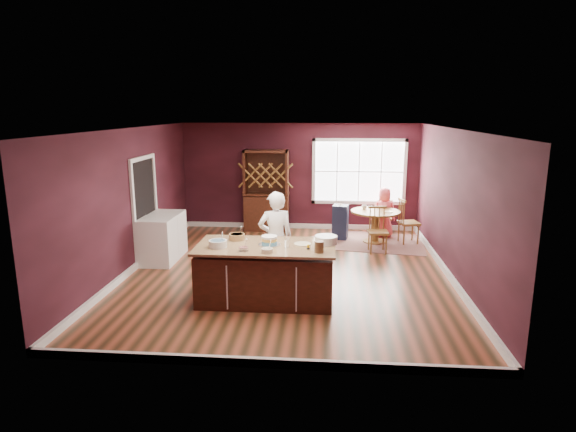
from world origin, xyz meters
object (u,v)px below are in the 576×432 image
object	(u,v)px
seated_woman	(384,212)
washer	(157,241)
hutch	(266,191)
dining_table	(375,220)
toddler	(343,205)
kitchen_island	(266,274)
baker	(275,239)
high_chair	(340,221)
chair_north	(383,216)
dryer	(168,234)
chair_south	(378,230)
layer_cake	(269,240)
chair_east	(409,221)

from	to	relation	value
seated_woman	washer	world-z (taller)	seated_woman
hutch	dining_table	bearing A→B (deg)	-19.76
toddler	hutch	xyz separation A→B (m)	(-1.91, 0.60, 0.21)
kitchen_island	seated_woman	size ratio (longest dim) A/B	1.83
baker	seated_woman	size ratio (longest dim) A/B	1.38
high_chair	washer	distance (m)	4.29
dining_table	toddler	bearing A→B (deg)	154.98
dining_table	toddler	world-z (taller)	toddler
toddler	washer	bearing A→B (deg)	-147.89
chair_north	toddler	distance (m)	1.16
seated_woman	high_chair	xyz separation A→B (m)	(-1.05, -0.29, -0.18)
dining_table	dryer	bearing A→B (deg)	-163.25
toddler	washer	size ratio (longest dim) A/B	0.28
dining_table	dryer	distance (m)	4.67
toddler	kitchen_island	bearing A→B (deg)	-108.52
baker	toddler	distance (m)	3.51
washer	dryer	bearing A→B (deg)	90.00
kitchen_island	dining_table	xyz separation A→B (m)	(2.08, 3.63, 0.10)
chair_south	washer	distance (m)	4.61
high_chair	washer	world-z (taller)	washer
layer_cake	washer	xyz separation A→B (m)	(-2.44, 1.61, -0.52)
seated_woman	dryer	size ratio (longest dim) A/B	1.30
baker	chair_east	world-z (taller)	baker
high_chair	hutch	size ratio (longest dim) A/B	0.42
kitchen_island	washer	bearing A→B (deg)	145.41
baker	high_chair	world-z (taller)	baker
kitchen_island	dining_table	size ratio (longest dim) A/B	1.95
kitchen_island	hutch	world-z (taller)	hutch
seated_woman	dryer	xyz separation A→B (m)	(-4.73, -1.87, -0.14)
kitchen_island	high_chair	bearing A→B (deg)	71.56
layer_cake	chair_east	distance (m)	4.58
dining_table	washer	bearing A→B (deg)	-156.06
dining_table	layer_cake	distance (m)	4.16
kitchen_island	chair_east	world-z (taller)	chair_east
chair_east	seated_woman	bearing A→B (deg)	31.68
dining_table	dryer	xyz separation A→B (m)	(-4.47, -1.35, -0.07)
seated_woman	high_chair	world-z (taller)	seated_woman
baker	hutch	size ratio (longest dim) A/B	0.82
washer	chair_south	bearing A→B (deg)	14.72
high_chair	baker	bearing A→B (deg)	-100.53
seated_woman	washer	xyz separation A→B (m)	(-4.73, -2.51, -0.14)
layer_cake	seated_woman	xyz separation A→B (m)	(2.28, 4.12, -0.39)
toddler	washer	world-z (taller)	toddler
kitchen_island	chair_south	world-z (taller)	chair_south
kitchen_island	layer_cake	size ratio (longest dim) A/B	6.21
baker	seated_woman	distance (m)	4.13
baker	hutch	bearing A→B (deg)	-96.18
kitchen_island	chair_north	size ratio (longest dim) A/B	2.44
chair_south	dryer	xyz separation A→B (m)	(-4.45, -0.53, -0.04)
chair_east	high_chair	xyz separation A→B (m)	(-1.56, 0.23, -0.10)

